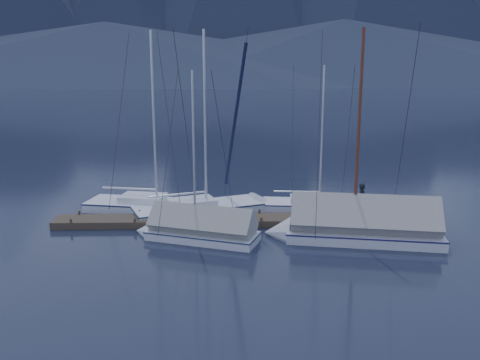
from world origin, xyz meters
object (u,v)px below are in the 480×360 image
at_px(sailboat_covered_near, 350,228).
at_px(sailboat_covered_far, 193,230).
at_px(sailboat_open_left, 167,208).
at_px(sailboat_open_mid, 216,209).
at_px(person, 362,200).
at_px(sailboat_open_right, 328,206).

bearing_deg(sailboat_covered_near, sailboat_covered_far, 178.09).
xyz_separation_m(sailboat_open_left, sailboat_covered_far, (1.68, -4.58, 0.22)).
relative_size(sailboat_open_mid, person, 6.16).
relative_size(sailboat_covered_near, person, 6.06).
distance_m(sailboat_open_right, sailboat_covered_far, 8.44).
height_order(sailboat_open_right, person, sailboat_open_right).
relative_size(sailboat_open_right, sailboat_covered_near, 0.83).
distance_m(sailboat_covered_far, person, 8.44).
xyz_separation_m(sailboat_open_right, sailboat_covered_near, (-0.00, -4.96, 0.36)).
distance_m(sailboat_covered_near, person, 2.72).
bearing_deg(sailboat_open_left, sailboat_open_right, 1.02).
bearing_deg(sailboat_open_mid, sailboat_open_right, 3.60).
xyz_separation_m(sailboat_open_left, sailboat_open_right, (8.67, 0.15, -0.03)).
bearing_deg(person, sailboat_open_left, 81.93).
bearing_deg(sailboat_open_right, sailboat_open_left, -178.98).
xyz_separation_m(sailboat_open_mid, sailboat_covered_near, (6.04, -4.58, 0.32)).
xyz_separation_m(sailboat_open_mid, sailboat_open_right, (6.04, 0.38, -0.03)).
relative_size(sailboat_open_right, person, 5.03).
bearing_deg(sailboat_open_mid, sailboat_open_left, 175.09).
bearing_deg(sailboat_open_right, sailboat_open_mid, -176.40).
distance_m(sailboat_open_mid, sailboat_open_right, 6.05).
relative_size(sailboat_open_right, sailboat_covered_far, 1.03).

